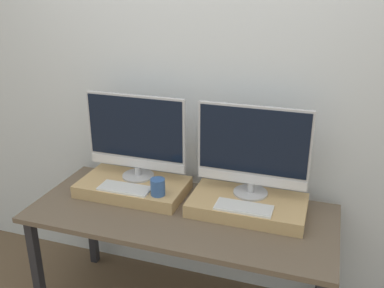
% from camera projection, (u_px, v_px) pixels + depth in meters
% --- Properties ---
extents(wall_back, '(8.00, 0.04, 2.60)m').
position_uv_depth(wall_back, '(205.00, 96.00, 2.60)').
color(wall_back, silver).
rests_on(wall_back, ground_plane).
extents(workbench, '(1.72, 0.73, 0.74)m').
position_uv_depth(workbench, '(181.00, 222.00, 2.45)').
color(workbench, brown).
rests_on(workbench, ground_plane).
extents(wooden_riser_left, '(0.65, 0.37, 0.08)m').
position_uv_depth(wooden_riser_left, '(133.00, 187.00, 2.62)').
color(wooden_riser_left, tan).
rests_on(wooden_riser_left, workbench).
extents(monitor_left, '(0.63, 0.20, 0.52)m').
position_uv_depth(monitor_left, '(136.00, 135.00, 2.57)').
color(monitor_left, '#B2B2B7').
rests_on(monitor_left, wooden_riser_left).
extents(keyboard_left, '(0.31, 0.13, 0.01)m').
position_uv_depth(keyboard_left, '(125.00, 188.00, 2.50)').
color(keyboard_left, silver).
rests_on(keyboard_left, wooden_riser_left).
extents(mug, '(0.08, 0.08, 0.10)m').
position_uv_depth(mug, '(158.00, 187.00, 2.43)').
color(mug, '#335693').
rests_on(mug, wooden_riser_left).
extents(wooden_riser_right, '(0.65, 0.37, 0.08)m').
position_uv_depth(wooden_riser_right, '(247.00, 205.00, 2.41)').
color(wooden_riser_right, tan).
rests_on(wooden_riser_right, workbench).
extents(monitor_right, '(0.63, 0.20, 0.52)m').
position_uv_depth(monitor_right, '(253.00, 149.00, 2.36)').
color(monitor_right, '#B2B2B7').
rests_on(monitor_right, wooden_riser_right).
extents(keyboard_right, '(0.31, 0.13, 0.01)m').
position_uv_depth(keyboard_right, '(244.00, 207.00, 2.29)').
color(keyboard_right, silver).
rests_on(keyboard_right, wooden_riser_right).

